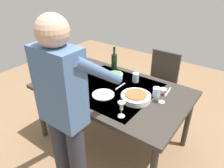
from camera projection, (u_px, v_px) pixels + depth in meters
The scene contains 16 objects.
ground_plane at pixel (112, 140), 2.69m from camera, with size 6.00×6.00×0.00m, color #846647.
dining_table at pixel (112, 93), 2.36m from camera, with size 1.65×1.03×0.76m.
chair_near at pixel (161, 80), 2.97m from camera, with size 0.40×0.40×0.91m.
person_server at pixel (65, 111), 1.62m from camera, with size 0.42×0.61×1.69m.
wine_bottle at pixel (114, 61), 2.70m from camera, with size 0.07×0.07×0.30m.
wine_glass_left at pixel (121, 107), 1.84m from camera, with size 0.07×0.07×0.15m.
wine_glass_right at pixel (163, 93), 2.03m from camera, with size 0.07×0.07×0.15m.
water_cup_near_left at pixel (136, 78), 2.43m from camera, with size 0.08×0.08×0.11m, color silver.
water_cup_near_right at pixel (156, 92), 2.15m from camera, with size 0.08×0.08×0.10m, color silver.
water_cup_far_left at pixel (71, 89), 2.22m from camera, with size 0.07×0.07×0.09m, color silver.
serving_bowl_pasta at pixel (136, 97), 2.11m from camera, with size 0.30×0.30×0.07m.
side_bowl_salad at pixel (115, 75), 2.52m from camera, with size 0.18×0.18×0.07m.
side_bowl_bread at pixel (54, 81), 2.41m from camera, with size 0.16×0.16×0.07m.
dinner_plate_near at pixel (103, 95), 2.19m from camera, with size 0.23×0.23×0.01m, color silver.
table_knife at pixel (168, 92), 2.25m from camera, with size 0.01×0.20×0.01m, color silver.
table_fork at pixel (120, 86), 2.35m from camera, with size 0.01×0.18×0.01m, color silver.
Camera 1 is at (-1.19, 1.62, 1.93)m, focal length 34.03 mm.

